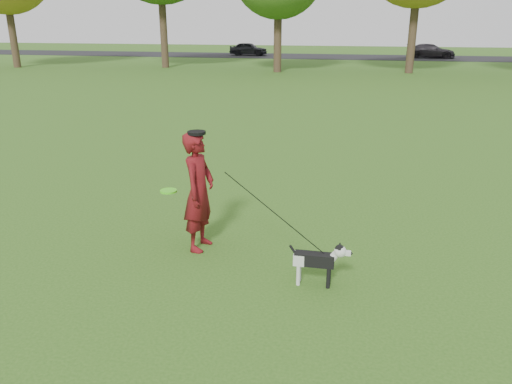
% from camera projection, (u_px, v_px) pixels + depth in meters
% --- Properties ---
extents(ground, '(120.00, 120.00, 0.00)m').
position_uv_depth(ground, '(254.00, 258.00, 6.82)').
color(ground, '#285116').
rests_on(ground, ground).
extents(road, '(120.00, 7.00, 0.02)m').
position_uv_depth(road, '(350.00, 57.00, 43.80)').
color(road, black).
rests_on(road, ground).
extents(man, '(0.45, 0.64, 1.68)m').
position_uv_depth(man, '(199.00, 192.00, 6.86)').
color(man, '#560C0F').
rests_on(man, ground).
extents(dog, '(0.76, 0.15, 0.58)m').
position_uv_depth(dog, '(319.00, 259.00, 6.00)').
color(dog, black).
rests_on(dog, ground).
extents(car_left, '(3.48, 1.59, 1.16)m').
position_uv_depth(car_left, '(249.00, 49.00, 45.39)').
color(car_left, black).
rests_on(car_left, road).
extents(car_right, '(4.06, 1.84, 1.15)m').
position_uv_depth(car_right, '(431.00, 51.00, 42.30)').
color(car_right, black).
rests_on(car_right, road).
extents(man_held_items, '(2.35, 0.85, 1.30)m').
position_uv_depth(man_held_items, '(273.00, 212.00, 6.30)').
color(man_held_items, '#4CDF1C').
rests_on(man_held_items, ground).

